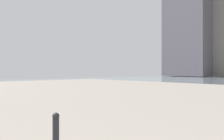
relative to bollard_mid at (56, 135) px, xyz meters
name	(u,v)px	position (x,y,z in m)	size (l,w,h in m)	color
building_highrise	(192,17)	(33.44, -61.34, 16.69)	(12.94, 11.14, 36.34)	#5B5660
bollard_mid	(56,135)	(0.00, 0.00, 0.00)	(0.13, 0.13, 0.84)	#232328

